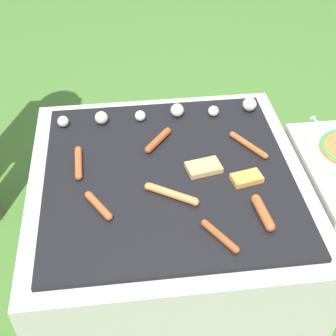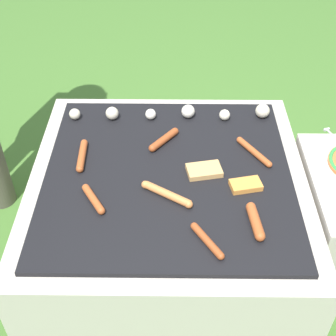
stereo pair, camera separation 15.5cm
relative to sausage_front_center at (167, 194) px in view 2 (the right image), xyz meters
name	(u,v)px [view 2 (the right image)]	position (x,y,z in m)	size (l,w,h in m)	color
ground_plane	(168,248)	(0.00, 0.12, -0.43)	(14.00, 14.00, 0.00)	#3D6628
grill	(168,213)	(0.00, 0.12, -0.22)	(0.97, 0.97, 0.42)	#B2AA9E
sausage_front_center	(167,194)	(0.00, 0.00, 0.00)	(0.17, 0.12, 0.03)	#C6753D
sausage_back_left	(207,241)	(0.12, -0.19, 0.00)	(0.10, 0.14, 0.02)	#93421E
sausage_back_center	(93,199)	(-0.24, -0.02, 0.00)	(0.09, 0.13, 0.02)	#A34C23
sausage_front_left	(164,140)	(-0.01, 0.29, 0.00)	(0.11, 0.13, 0.03)	#93421E
sausage_back_right	(254,152)	(0.31, 0.22, 0.00)	(0.11, 0.16, 0.02)	#A34C23
sausage_mid_right	(82,156)	(-0.31, 0.19, 0.00)	(0.03, 0.18, 0.03)	#A34C23
sausage_mid_left	(255,221)	(0.28, -0.12, 0.00)	(0.05, 0.15, 0.03)	#A34C23
bread_slice_right	(246,185)	(0.27, 0.05, 0.00)	(0.11, 0.08, 0.02)	#D18438
bread_slice_left	(204,171)	(0.13, 0.12, 0.00)	(0.13, 0.10, 0.02)	tan
mushroom_row	(179,113)	(0.04, 0.45, 0.01)	(0.80, 0.07, 0.06)	beige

